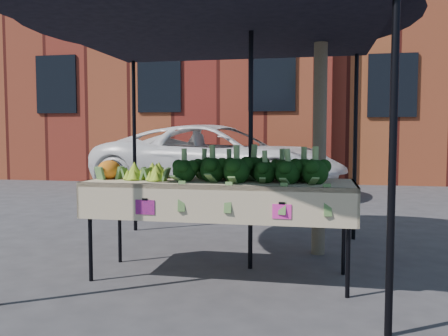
% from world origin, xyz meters
% --- Properties ---
extents(ground, '(90.00, 90.00, 0.00)m').
position_xyz_m(ground, '(0.00, 0.00, 0.00)').
color(ground, '#323235').
extents(table, '(2.40, 0.81, 0.90)m').
position_xyz_m(table, '(-0.24, 0.04, 0.45)').
color(table, beige).
rests_on(table, ground).
extents(canopy, '(3.16, 3.16, 2.74)m').
position_xyz_m(canopy, '(-0.36, 0.47, 1.37)').
color(canopy, black).
rests_on(canopy, ground).
extents(broccoli_heap, '(1.39, 0.59, 0.29)m').
position_xyz_m(broccoli_heap, '(0.03, 0.06, 1.04)').
color(broccoli_heap, black).
rests_on(broccoli_heap, table).
extents(romanesco_cluster, '(0.45, 0.59, 0.22)m').
position_xyz_m(romanesco_cluster, '(-0.91, 0.07, 1.01)').
color(romanesco_cluster, '#A9BF28').
rests_on(romanesco_cluster, table).
extents(cauliflower_pair, '(0.22, 0.22, 0.20)m').
position_xyz_m(cauliflower_pair, '(-1.29, -0.01, 1.00)').
color(cauliflower_pair, orange).
rests_on(cauliflower_pair, table).
extents(vehicle, '(1.92, 2.75, 5.49)m').
position_xyz_m(vehicle, '(-1.46, 5.99, 2.75)').
color(vehicle, white).
rests_on(vehicle, ground).
extents(street_tree, '(2.14, 2.14, 4.22)m').
position_xyz_m(street_tree, '(0.65, 1.09, 2.11)').
color(street_tree, '#1E4C14').
rests_on(street_tree, ground).
extents(building_left, '(12.00, 8.00, 9.00)m').
position_xyz_m(building_left, '(-5.00, 12.00, 4.50)').
color(building_left, maroon).
rests_on(building_left, ground).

